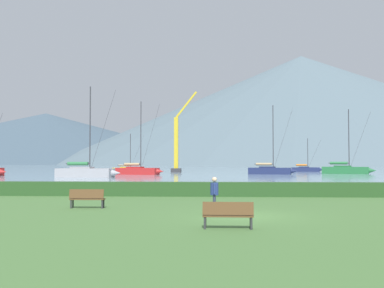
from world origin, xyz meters
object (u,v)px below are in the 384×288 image
Objects in this scene: sailboat_slip_4 at (346,170)px; sailboat_slip_9 at (138,170)px; sailboat_slip_3 at (270,170)px; park_bench_under_tree at (228,214)px; park_bench_near_path at (87,198)px; person_seated_viewer at (214,192)px; sailboat_slip_10 at (86,172)px; sailboat_slip_11 at (306,169)px; dock_crane at (177,148)px; sailboat_slip_0 at (128,170)px.

sailboat_slip_4 is 0.93× the size of sailboat_slip_9.
sailboat_slip_9 is (-36.40, -6.45, -0.05)m from sailboat_slip_4.
sailboat_slip_3 is 65.07m from park_bench_under_tree.
person_seated_viewer reaches higher than park_bench_near_path.
sailboat_slip_9 is 14.08m from sailboat_slip_10.
sailboat_slip_11 is 80.97m from park_bench_near_path.
park_bench_near_path is (12.15, -41.79, -0.24)m from sailboat_slip_10.
sailboat_slip_10 is at bearing 105.33° from park_bench_near_path.
park_bench_near_path is (7.01, -54.89, -0.17)m from sailboat_slip_9.
sailboat_slip_9 is 39.07m from sailboat_slip_11.
dock_crane reaches higher than sailboat_slip_11.
sailboat_slip_4 is at bearing 72.41° from park_bench_under_tree.
person_seated_viewer is at bearing -68.15° from sailboat_slip_0.
sailboat_slip_10 is 7.82× the size of person_seated_viewer.
sailboat_slip_3 is 14.25m from sailboat_slip_4.
sailboat_slip_0 is at bearing 104.37° from park_bench_under_tree.
person_seated_viewer is (-18.88, -79.17, 0.43)m from sailboat_slip_11.
sailboat_slip_0 is 77.30m from park_bench_under_tree.
sailboat_slip_4 is at bearing 31.13° from sailboat_slip_10.
sailboat_slip_11 is (36.58, 8.42, -0.02)m from sailboat_slip_0.
park_bench_near_path is 69.90m from dock_crane.
sailboat_slip_3 is at bearing -34.48° from dock_crane.
dock_crane reaches higher than park_bench_near_path.
park_bench_near_path is (-15.58, -57.87, -0.17)m from sailboat_slip_3.
park_bench_under_tree is at bearing -92.47° from sailboat_slip_11.
sailboat_slip_3 is at bearing -13.78° from sailboat_slip_0.
sailboat_slip_0 is 14.30m from sailboat_slip_9.
sailboat_slip_9 is at bearing 103.47° from park_bench_under_tree.
person_seated_viewer is (6.36, -2.24, 0.44)m from park_bench_near_path.
sailboat_slip_10 reaches higher than person_seated_viewer.
park_bench_near_path is at bearing -96.55° from sailboat_slip_4.
sailboat_slip_9 is at bearing -109.63° from dock_crane.
sailboat_slip_9 is 63.05m from park_bench_under_tree.
sailboat_slip_9 is 7.52× the size of person_seated_viewer.
sailboat_slip_10 is at bearing -135.74° from sailboat_slip_4.
park_bench_near_path is 0.98× the size of park_bench_under_tree.
sailboat_slip_0 is 4.69× the size of person_seated_viewer.
sailboat_slip_4 reaches higher than person_seated_viewer.
sailboat_slip_11 is (9.67, 19.07, -0.16)m from sailboat_slip_3.
sailboat_slip_9 reaches higher than sailboat_slip_3.
sailboat_slip_4 is 68.02m from park_bench_near_path.
sailboat_slip_9 is 7.03× the size of park_bench_under_tree.
dock_crane is at bearing 75.45° from sailboat_slip_10.
sailboat_slip_4 is 0.90× the size of sailboat_slip_10.
sailboat_slip_0 is 0.60× the size of sailboat_slip_10.
sailboat_slip_4 is at bearing -2.19° from sailboat_slip_0.
dock_crane is (9.62, 1.23, 4.31)m from sailboat_slip_0.
sailboat_slip_0 is 69.45m from park_bench_near_path.
sailboat_slip_10 reaches higher than park_bench_near_path.
person_seated_viewer is at bearing -83.60° from dock_crane.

